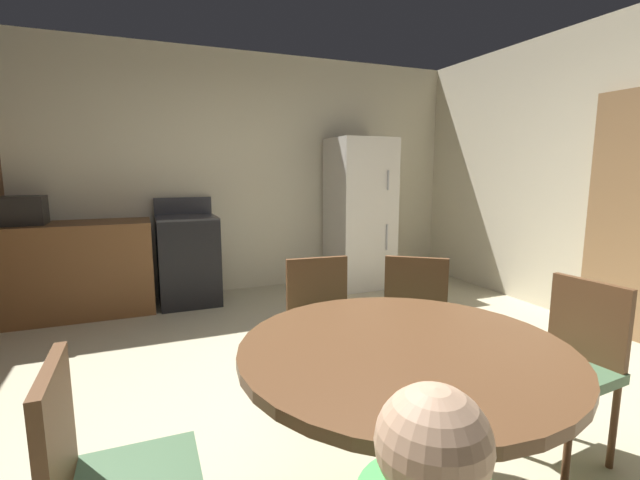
# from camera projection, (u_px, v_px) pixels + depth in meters

# --- Properties ---
(ground_plane) EXTENTS (14.00, 14.00, 0.00)m
(ground_plane) POSITION_uv_depth(u_px,v_px,m) (338.00, 412.00, 2.54)
(ground_plane) COLOR beige
(wall_back) EXTENTS (5.85, 0.12, 2.70)m
(wall_back) POSITION_uv_depth(u_px,v_px,m) (231.00, 174.00, 5.02)
(wall_back) COLOR beige
(wall_back) RESTS_ON ground
(wall_right) EXTENTS (0.12, 5.44, 2.70)m
(wall_right) POSITION_uv_depth(u_px,v_px,m) (639.00, 175.00, 3.60)
(wall_right) COLOR beige
(wall_right) RESTS_ON ground
(kitchen_counter) EXTENTS (1.71, 0.60, 0.90)m
(kitchen_counter) POSITION_uv_depth(u_px,v_px,m) (56.00, 271.00, 4.13)
(kitchen_counter) COLOR brown
(kitchen_counter) RESTS_ON ground
(oven_range) EXTENTS (0.60, 0.60, 1.10)m
(oven_range) POSITION_uv_depth(u_px,v_px,m) (188.00, 259.00, 4.58)
(oven_range) COLOR black
(oven_range) RESTS_ON ground
(refrigerator) EXTENTS (0.68, 0.68, 1.76)m
(refrigerator) POSITION_uv_depth(u_px,v_px,m) (360.00, 213.00, 5.22)
(refrigerator) COLOR silver
(refrigerator) RESTS_ON ground
(microwave) EXTENTS (0.44, 0.32, 0.26)m
(microwave) POSITION_uv_depth(u_px,v_px,m) (18.00, 211.00, 3.94)
(microwave) COLOR black
(microwave) RESTS_ON kitchen_counter
(door_panelled) EXTENTS (0.05, 0.84, 2.04)m
(door_panelled) POSITION_uv_depth(u_px,v_px,m) (638.00, 217.00, 3.53)
(door_panelled) COLOR #9E754C
(door_panelled) RESTS_ON ground
(dining_table) EXTENTS (1.21, 1.21, 0.76)m
(dining_table) POSITION_uv_depth(u_px,v_px,m) (403.00, 385.00, 1.62)
(dining_table) COLOR brown
(dining_table) RESTS_ON ground
(chair_east) EXTENTS (0.43, 0.43, 0.87)m
(chair_east) POSITION_uv_depth(u_px,v_px,m) (570.00, 358.00, 2.10)
(chair_east) COLOR brown
(chair_east) RESTS_ON ground
(chair_north) EXTENTS (0.44, 0.44, 0.87)m
(chair_north) POSITION_uv_depth(u_px,v_px,m) (323.00, 322.00, 2.59)
(chair_north) COLOR brown
(chair_north) RESTS_ON ground
(chair_west) EXTENTS (0.40, 0.40, 0.87)m
(chair_west) POSITION_uv_depth(u_px,v_px,m) (106.00, 480.00, 1.27)
(chair_west) COLOR brown
(chair_west) RESTS_ON ground
(chair_northeast) EXTENTS (0.56, 0.56, 0.87)m
(chair_northeast) POSITION_uv_depth(u_px,v_px,m) (414.00, 322.00, 2.60)
(chair_northeast) COLOR brown
(chair_northeast) RESTS_ON ground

